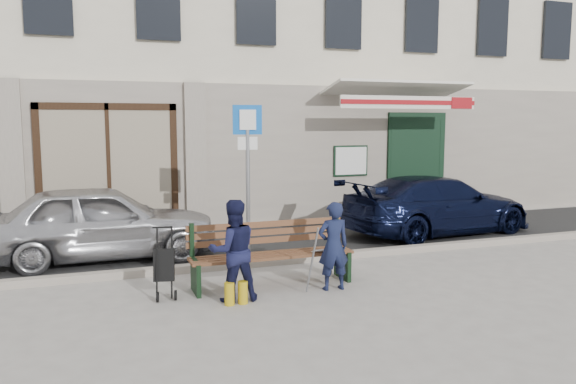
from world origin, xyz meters
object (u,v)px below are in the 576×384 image
parking_sign (248,157)px  car_navy (437,205)px  car_silver (101,222)px  stroller (164,267)px  man (333,246)px  woman (233,251)px  bench (269,255)px

parking_sign → car_navy: bearing=18.9°
car_silver → stroller: size_ratio=4.08×
car_silver → car_navy: (6.78, 0.00, -0.04)m
man → stroller: (-2.30, 0.44, -0.21)m
stroller → parking_sign: bearing=56.7°
woman → car_navy: bearing=-151.5°
parking_sign → man: parking_sign is taller
car_silver → parking_sign: bearing=-111.4°
woman → stroller: size_ratio=1.43×
car_silver → bench: size_ratio=1.62×
parking_sign → bench: bearing=-87.1°
car_navy → man: bearing=121.0°
stroller → car_silver: bearing=118.9°
car_navy → man: (-3.73, -2.93, 0.01)m
woman → stroller: woman is taller
parking_sign → stroller: parking_sign is taller
parking_sign → man: bearing=-64.3°
car_navy → stroller: (-6.03, -2.49, -0.20)m
car_navy → parking_sign: 4.63m
car_navy → car_silver: bearing=82.8°
parking_sign → woman: (-0.78, -2.05, -1.09)m
man → woman: bearing=2.0°
parking_sign → stroller: 2.65m
bench → man: bearing=-31.7°
car_silver → woman: woman is taller
bench → stroller: bearing=-178.2°
parking_sign → woman: bearing=-103.3°
stroller → woman: bearing=-15.9°
car_silver → stroller: (0.75, -2.49, -0.24)m
car_navy → stroller: size_ratio=4.48×
car_silver → car_navy: size_ratio=0.91×
car_navy → stroller: 6.52m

